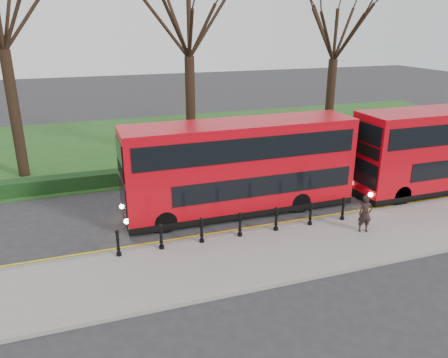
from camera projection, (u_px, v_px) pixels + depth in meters
name	position (u px, v px, depth m)	size (l,w,h in m)	color
ground	(208.00, 229.00, 18.81)	(120.00, 120.00, 0.00)	#28282B
pavement	(232.00, 261.00, 16.12)	(60.00, 4.00, 0.15)	gray
kerb	(215.00, 237.00, 17.90)	(60.00, 0.25, 0.16)	slate
grass_verge	(148.00, 143.00, 32.14)	(60.00, 18.00, 0.06)	#1A4C19
hedge	(172.00, 172.00, 24.72)	(60.00, 0.90, 0.80)	black
yellow_line_outer	(213.00, 236.00, 18.19)	(60.00, 0.10, 0.01)	yellow
yellow_line_inner	(211.00, 233.00, 18.37)	(60.00, 0.10, 0.01)	yellow
tree_mid	(188.00, 19.00, 25.42)	(7.53, 7.53, 11.76)	black
tree_right	(336.00, 29.00, 28.69)	(7.03, 7.03, 10.98)	black
bollard_row	(240.00, 225.00, 17.69)	(9.87, 0.15, 1.00)	black
bus_lead	(240.00, 168.00, 19.89)	(10.66, 2.45, 4.24)	#BA0712
pedestrian	(365.00, 214.00, 17.99)	(0.58, 0.38, 1.59)	black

